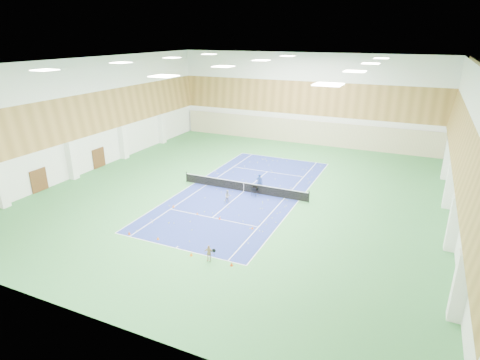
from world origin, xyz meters
name	(u,v)px	position (x,y,z in m)	size (l,w,h in m)	color
ground	(244,191)	(0.00, 0.00, 0.00)	(40.00, 40.00, 0.00)	#33773C
room_shell	(244,130)	(0.00, 0.00, 6.00)	(36.00, 40.00, 12.00)	white
wood_cladding	(244,109)	(0.00, 0.00, 8.00)	(36.00, 40.00, 8.00)	#A1773B
ceiling_light_grid	(244,63)	(0.00, 0.00, 11.92)	(21.40, 25.40, 0.06)	white
court_surface	(244,191)	(0.00, 0.00, 0.01)	(10.97, 23.77, 0.01)	navy
tennis_balls_scatter	(244,191)	(0.00, 0.00, 0.05)	(10.57, 22.77, 0.07)	yellow
tennis_net	(244,186)	(0.00, 0.00, 0.55)	(12.80, 0.10, 1.10)	black
back_curtain	(302,132)	(0.00, 19.75, 1.60)	(35.40, 0.16, 3.20)	#C6B793
door_left_a	(39,180)	(-17.92, -8.00, 1.10)	(0.08, 1.80, 2.20)	#593319
door_left_b	(99,158)	(-17.92, 0.00, 1.10)	(0.08, 1.80, 2.20)	#593319
coach	(260,182)	(1.24, 0.96, 0.85)	(0.62, 0.41, 1.69)	navy
child_court	(228,196)	(-0.22, -3.03, 0.60)	(0.58, 0.45, 1.19)	gray
child_apron	(209,253)	(2.93, -12.34, 0.57)	(0.67, 0.28, 1.14)	tan
ball_cart	(255,191)	(1.39, -0.60, 0.45)	(0.52, 0.52, 0.91)	black
cone_svc_a	(173,206)	(-4.09, -5.97, 0.12)	(0.22, 0.22, 0.24)	#DB5F0B
cone_svc_b	(197,213)	(-1.46, -6.35, 0.10)	(0.17, 0.17, 0.19)	orange
cone_svc_c	(220,218)	(0.67, -6.39, 0.11)	(0.20, 0.20, 0.22)	#F7420D
cone_svc_d	(252,228)	(3.80, -6.88, 0.10)	(0.19, 0.19, 0.21)	#FF670D
cone_base_a	(129,233)	(-4.37, -11.58, 0.12)	(0.22, 0.22, 0.24)	#DC4C0B
cone_base_b	(158,238)	(-1.90, -11.35, 0.12)	(0.21, 0.21, 0.23)	orange
cone_base_c	(191,254)	(1.53, -12.31, 0.12)	(0.23, 0.23, 0.25)	orange
cone_base_d	(232,264)	(4.59, -12.29, 0.12)	(0.22, 0.22, 0.24)	red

